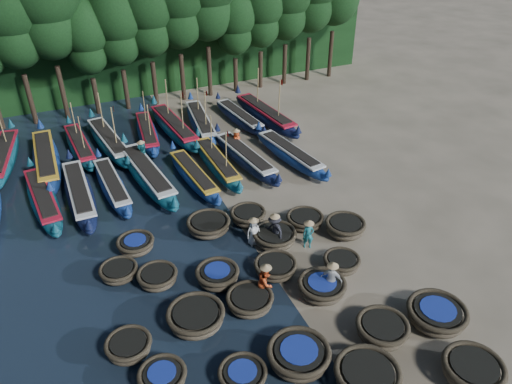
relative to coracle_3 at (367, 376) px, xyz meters
name	(u,v)px	position (x,y,z in m)	size (l,w,h in m)	color
ground	(255,247)	(-0.57, 8.91, -0.48)	(120.00, 120.00, 0.00)	gray
foliage_wall	(138,31)	(-0.57, 32.41, 4.52)	(40.00, 3.00, 10.00)	black
coracle_3	(367,376)	(0.00, 0.00, 0.00)	(2.73, 2.73, 0.85)	brown
coracle_4	(473,370)	(3.69, -1.37, 0.00)	(2.81, 2.81, 0.85)	brown
coracle_5	(163,377)	(-6.83, 2.97, -0.06)	(2.16, 2.16, 0.73)	brown
coracle_6	(243,375)	(-4.11, 1.92, -0.11)	(2.14, 2.14, 0.64)	brown
coracle_7	(299,356)	(-1.86, 1.79, 0.01)	(2.93, 2.93, 0.85)	brown
coracle_8	(382,329)	(1.82, 1.60, -0.01)	(2.18, 2.18, 0.82)	brown
coracle_9	(437,314)	(4.35, 1.34, 0.00)	(3.10, 3.10, 0.84)	brown
coracle_10	(129,346)	(-7.66, 4.90, -0.09)	(1.85, 1.85, 0.69)	brown
coracle_11	(196,317)	(-4.82, 5.24, -0.02)	(2.83, 2.83, 0.81)	brown
coracle_12	(250,301)	(-2.40, 5.24, -0.07)	(2.34, 2.34, 0.72)	brown
coracle_13	(322,287)	(0.82, 4.67, -0.02)	(2.55, 2.55, 0.80)	brown
coracle_14	(342,262)	(2.54, 5.78, -0.08)	(2.15, 2.15, 0.70)	brown
coracle_15	(158,277)	(-5.65, 8.29, -0.08)	(2.06, 2.06, 0.70)	brown
coracle_16	(217,275)	(-3.14, 7.25, -0.02)	(2.38, 2.38, 0.80)	brown
coracle_17	(275,267)	(-0.45, 6.77, -0.10)	(2.49, 2.49, 0.68)	brown
coracle_18	(275,237)	(0.48, 8.81, -0.06)	(2.66, 2.66, 0.75)	brown
coracle_19	(345,227)	(4.15, 8.03, -0.02)	(2.27, 2.27, 0.81)	brown
coracle_20	(119,272)	(-7.19, 9.42, -0.12)	(2.18, 2.18, 0.64)	brown
coracle_21	(136,244)	(-6.05, 11.04, -0.07)	(1.90, 1.90, 0.71)	brown
coracle_22	(209,225)	(-2.24, 11.07, -0.05)	(2.67, 2.67, 0.76)	brown
coracle_23	(248,216)	(-0.03, 10.99, -0.05)	(2.14, 2.14, 0.76)	brown
coracle_24	(305,220)	(2.60, 9.51, -0.10)	(2.37, 2.37, 0.67)	brown
long_boat_1	(43,199)	(-9.92, 16.94, 0.06)	(2.22, 8.00, 1.41)	#10525E
long_boat_2	(79,193)	(-8.00, 16.68, 0.08)	(1.55, 8.41, 1.48)	#0F1A37
long_boat_3	(112,185)	(-6.13, 16.88, 0.02)	(1.72, 7.44, 1.31)	navy
long_boat_4	(148,175)	(-3.99, 17.11, 0.12)	(2.60, 8.96, 1.59)	#10525E
long_boat_5	(194,176)	(-1.43, 16.06, 0.01)	(1.91, 7.36, 1.30)	navy
long_boat_6	(217,163)	(0.36, 16.89, 0.04)	(1.45, 7.74, 3.29)	#10525E
long_boat_7	(245,157)	(2.24, 16.82, 0.06)	(2.42, 8.09, 1.43)	#0F1A37
long_boat_8	(290,154)	(5.08, 16.08, 0.05)	(2.57, 7.85, 1.40)	navy
long_boat_9	(4,158)	(-11.87, 22.86, 0.10)	(2.78, 8.51, 3.66)	#10525E
long_boat_10	(46,160)	(-9.41, 21.44, 0.13)	(1.67, 9.17, 1.61)	navy
long_boat_11	(80,146)	(-7.22, 22.75, 0.02)	(1.84, 7.50, 3.20)	#10525E
long_boat_12	(109,141)	(-5.33, 22.54, 0.09)	(2.54, 8.45, 3.62)	#10525E
long_boat_13	(148,133)	(-2.63, 22.90, 0.02)	(2.10, 7.45, 3.18)	navy
long_boat_14	(174,127)	(-0.71, 22.89, 0.11)	(2.31, 8.70, 3.71)	#10525E
long_boat_15	(201,122)	(1.30, 22.93, 0.07)	(2.39, 8.21, 3.51)	navy
long_boat_16	(240,117)	(4.27, 22.78, 0.01)	(2.15, 7.34, 1.30)	#0F1A37
long_boat_17	(265,115)	(6.10, 22.15, 0.12)	(2.60, 8.91, 3.81)	#0F1A37
fisherman_0	(254,231)	(-0.50, 9.19, 0.35)	(0.76, 0.52, 1.74)	beige
fisherman_1	(308,233)	(1.89, 7.89, 0.40)	(0.66, 0.56, 1.72)	#1B6C74
fisherman_2	(266,282)	(-1.52, 5.53, 0.46)	(1.09, 1.10, 2.00)	#BD4019
fisherman_3	(275,230)	(0.44, 8.74, 0.45)	(0.92, 1.28, 1.99)	black
fisherman_4	(332,278)	(1.24, 4.61, 0.41)	(0.96, 0.98, 1.85)	beige
fisherman_5	(142,154)	(-3.78, 19.23, 0.43)	(0.54, 1.65, 1.97)	#1B6C74
fisherman_6	(236,140)	(2.41, 18.74, 0.37)	(0.90, 0.89, 1.77)	#BD4019
tree_3	(8,13)	(-9.67, 28.91, 7.51)	(4.92, 4.92, 11.60)	black
tree_5	(85,36)	(-5.07, 28.91, 5.49)	(3.68, 3.68, 8.68)	black
tree_6	(116,23)	(-2.77, 28.91, 6.16)	(4.09, 4.09, 9.65)	black
tree_7	(146,10)	(-0.47, 28.91, 6.84)	(4.51, 4.51, 10.63)	black
tree_10	(234,20)	(6.43, 28.91, 5.49)	(3.68, 3.68, 8.68)	black
tree_11	(261,8)	(8.73, 28.91, 6.16)	(4.09, 4.09, 9.65)	black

